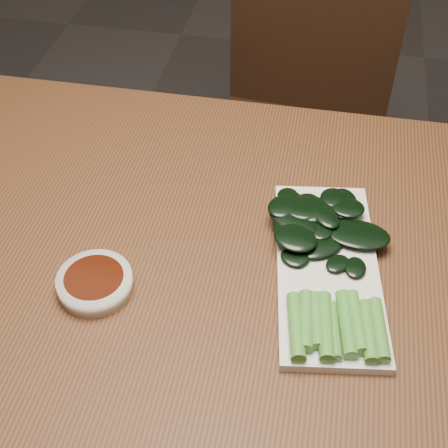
# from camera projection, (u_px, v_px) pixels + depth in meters

# --- Properties ---
(table) EXTENTS (1.40, 0.80, 0.75)m
(table) POSITION_uv_depth(u_px,v_px,m) (204.00, 283.00, 0.97)
(table) COLOR #482914
(table) RESTS_ON ground
(chair_far) EXTENTS (0.47, 0.47, 0.89)m
(chair_far) POSITION_uv_depth(u_px,v_px,m) (299.00, 119.00, 1.61)
(chair_far) COLOR black
(chair_far) RESTS_ON ground
(sauce_bowl) EXTENTS (0.10, 0.10, 0.03)m
(sauce_bowl) POSITION_uv_depth(u_px,v_px,m) (95.00, 283.00, 0.86)
(sauce_bowl) COLOR silver
(sauce_bowl) RESTS_ON table
(serving_plate) EXTENTS (0.19, 0.35, 0.01)m
(serving_plate) POSITION_uv_depth(u_px,v_px,m) (327.00, 269.00, 0.89)
(serving_plate) COLOR silver
(serving_plate) RESTS_ON table
(gai_lan) EXTENTS (0.20, 0.33, 0.02)m
(gai_lan) POSITION_uv_depth(u_px,v_px,m) (320.00, 255.00, 0.88)
(gai_lan) COLOR #448A2F
(gai_lan) RESTS_ON serving_plate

